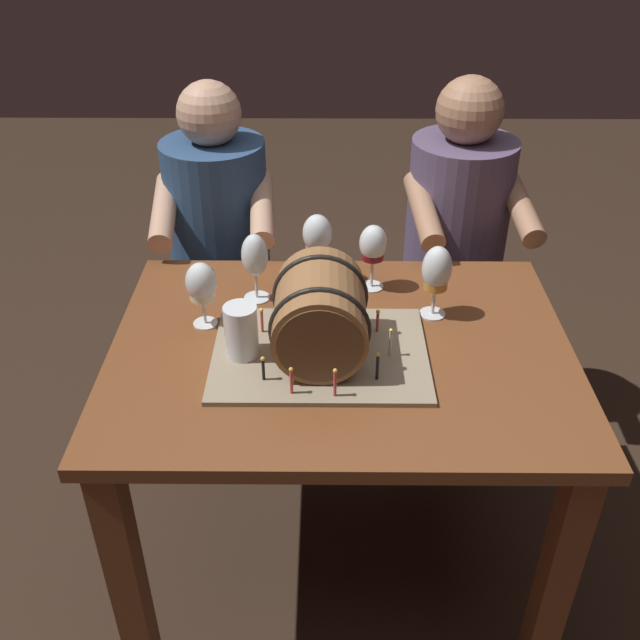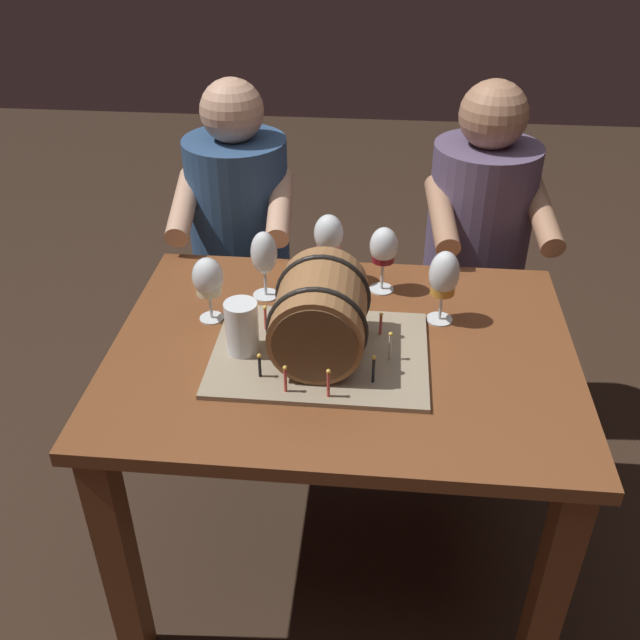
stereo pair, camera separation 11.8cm
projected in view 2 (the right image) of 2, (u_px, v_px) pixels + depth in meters
name	position (u px, v px, depth m)	size (l,w,h in m)	color
ground_plane	(338.00, 550.00, 2.12)	(8.00, 8.00, 0.00)	#332319
dining_table	(342.00, 388.00, 1.79)	(1.10, 0.83, 0.74)	brown
barrel_cake	(320.00, 320.00, 1.63)	(0.50, 0.37, 0.23)	gray
wine_glass_white	(208.00, 280.00, 1.75)	(0.08, 0.08, 0.17)	white
wine_glass_amber	(444.00, 277.00, 1.74)	(0.07, 0.07, 0.19)	white
wine_glass_rose	(329.00, 236.00, 1.89)	(0.08, 0.08, 0.20)	white
wine_glass_empty	(264.00, 254.00, 1.84)	(0.07, 0.07, 0.19)	white
wine_glass_red	(384.00, 249.00, 1.86)	(0.07, 0.07, 0.18)	white
beer_pint	(242.00, 331.00, 1.65)	(0.08, 0.08, 0.14)	white
person_seated_left	(243.00, 272.00, 2.42)	(0.38, 0.47, 1.18)	#1B2D46
person_seated_right	(472.00, 280.00, 2.36)	(0.39, 0.48, 1.19)	#372D40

